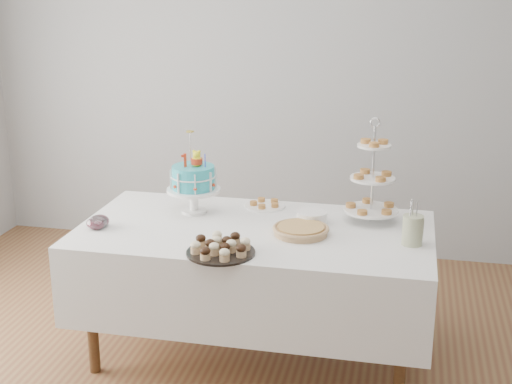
% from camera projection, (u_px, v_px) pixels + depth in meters
% --- Properties ---
extents(floor, '(5.00, 5.00, 0.00)m').
position_uv_depth(floor, '(243.00, 381.00, 3.83)').
color(floor, brown).
rests_on(floor, ground).
extents(walls, '(5.04, 4.04, 2.70)m').
position_uv_depth(walls, '(241.00, 136.00, 3.43)').
color(walls, '#9D9FA2').
rests_on(walls, floor).
extents(table, '(1.92, 1.02, 0.77)m').
position_uv_depth(table, '(255.00, 267.00, 3.95)').
color(table, silver).
rests_on(table, floor).
extents(birthday_cake, '(0.31, 0.31, 0.48)m').
position_uv_depth(birthday_cake, '(194.00, 191.00, 4.10)').
color(birthday_cake, white).
rests_on(birthday_cake, table).
extents(cupcake_tray, '(0.34, 0.34, 0.08)m').
position_uv_depth(cupcake_tray, '(221.00, 246.00, 3.52)').
color(cupcake_tray, black).
rests_on(cupcake_tray, table).
extents(pie, '(0.30, 0.30, 0.05)m').
position_uv_depth(pie, '(301.00, 230.00, 3.78)').
color(pie, tan).
rests_on(pie, table).
extents(tiered_stand, '(0.30, 0.30, 0.59)m').
position_uv_depth(tiered_stand, '(373.00, 179.00, 3.93)').
color(tiered_stand, silver).
rests_on(tiered_stand, table).
extents(plate_stack, '(0.17, 0.17, 0.07)m').
position_uv_depth(plate_stack, '(312.00, 217.00, 3.96)').
color(plate_stack, white).
rests_on(plate_stack, table).
extents(pastry_plate, '(0.24, 0.24, 0.04)m').
position_uv_depth(pastry_plate, '(265.00, 204.00, 4.24)').
color(pastry_plate, white).
rests_on(pastry_plate, table).
extents(jam_bowl_a, '(0.11, 0.11, 0.07)m').
position_uv_depth(jam_bowl_a, '(99.00, 221.00, 3.90)').
color(jam_bowl_a, silver).
rests_on(jam_bowl_a, table).
extents(jam_bowl_b, '(0.11, 0.11, 0.06)m').
position_uv_depth(jam_bowl_b, '(97.00, 223.00, 3.87)').
color(jam_bowl_b, silver).
rests_on(jam_bowl_b, table).
extents(utensil_pitcher, '(0.11, 0.11, 0.24)m').
position_uv_depth(utensil_pitcher, '(413.00, 229.00, 3.63)').
color(utensil_pitcher, beige).
rests_on(utensil_pitcher, table).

